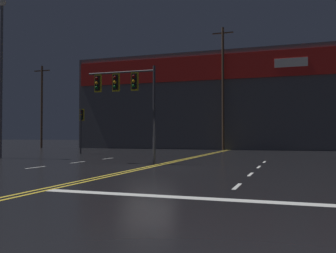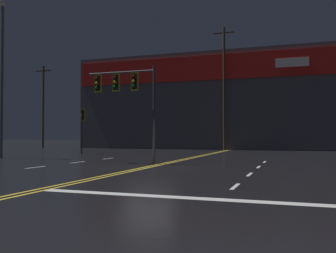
{
  "view_description": "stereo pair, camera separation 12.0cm",
  "coord_description": "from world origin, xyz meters",
  "views": [
    {
      "loc": [
        6.55,
        -16.5,
        1.49
      ],
      "look_at": [
        0.0,
        2.98,
        2.0
      ],
      "focal_mm": 40.0,
      "sensor_mm": 36.0,
      "label": 1
    },
    {
      "loc": [
        6.66,
        -16.46,
        1.49
      ],
      "look_at": [
        0.0,
        2.98,
        2.0
      ],
      "focal_mm": 40.0,
      "sensor_mm": 36.0,
      "label": 2
    }
  ],
  "objects": [
    {
      "name": "building_backdrop",
      "position": [
        0.0,
        27.99,
        5.38
      ],
      "size": [
        36.28,
        10.23,
        10.73
      ],
      "color": "#4C4C51",
      "rests_on": "ground"
    },
    {
      "name": "traffic_signal_corner_northwest",
      "position": [
        -10.11,
        10.52,
        2.74
      ],
      "size": [
        0.42,
        0.36,
        3.72
      ],
      "color": "#38383D",
      "rests_on": "ground"
    },
    {
      "name": "traffic_signal_median",
      "position": [
        -2.14,
        1.93,
        4.06
      ],
      "size": [
        3.98,
        0.36,
        5.2
      ],
      "color": "#38383D",
      "rests_on": "ground"
    },
    {
      "name": "utility_pole_row",
      "position": [
        -0.36,
        22.34,
        5.88
      ],
      "size": [
        46.71,
        0.26,
        12.9
      ],
      "color": "#4C3828",
      "rests_on": "ground"
    },
    {
      "name": "streetlight_near_left",
      "position": [
        -12.08,
        3.65,
        6.78
      ],
      "size": [
        0.56,
        0.56,
        10.82
      ],
      "color": "#59595E",
      "rests_on": "ground"
    },
    {
      "name": "ground_plane",
      "position": [
        0.0,
        0.0,
        0.0
      ],
      "size": [
        200.0,
        200.0,
        0.0
      ],
      "primitive_type": "plane",
      "color": "black"
    },
    {
      "name": "road_markings",
      "position": [
        0.97,
        -1.52,
        0.0
      ],
      "size": [
        14.74,
        60.0,
        0.01
      ],
      "color": "gold",
      "rests_on": "ground"
    }
  ]
}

